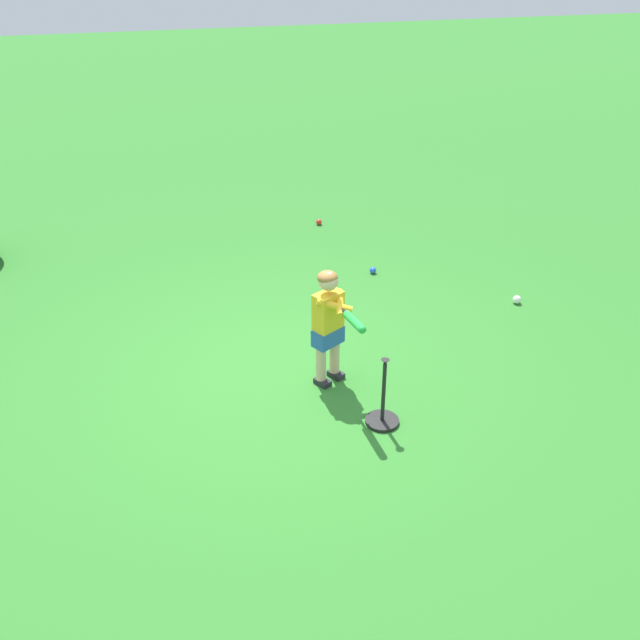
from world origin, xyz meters
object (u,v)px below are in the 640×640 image
at_px(play_ball_near_batter, 319,222).
at_px(batting_tee, 382,412).
at_px(play_ball_far_left, 517,299).
at_px(play_ball_center_lawn, 373,270).
at_px(child_batter, 330,319).

relative_size(play_ball_near_batter, batting_tee, 0.12).
height_order(play_ball_far_left, play_ball_center_lawn, play_ball_far_left).
relative_size(play_ball_near_batter, play_ball_far_left, 0.85).
bearing_deg(play_ball_near_batter, child_batter, -101.74).
bearing_deg(play_ball_center_lawn, child_batter, -116.96).
distance_m(play_ball_near_batter, play_ball_far_left, 3.01).
xyz_separation_m(child_batter, play_ball_near_batter, (0.73, 3.52, -0.61)).
xyz_separation_m(play_ball_far_left, play_ball_center_lawn, (-1.28, 1.04, -0.01)).
bearing_deg(batting_tee, child_batter, 112.66).
distance_m(play_ball_far_left, play_ball_center_lawn, 1.65).
relative_size(play_ball_near_batter, play_ball_center_lawn, 0.98).
bearing_deg(child_batter, play_ball_near_batter, 78.26).
height_order(play_ball_near_batter, play_ball_center_lawn, play_ball_center_lawn).
distance_m(child_batter, play_ball_center_lawn, 2.30).
height_order(play_ball_near_batter, play_ball_far_left, play_ball_far_left).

